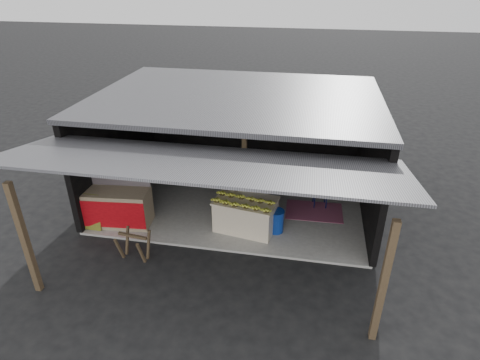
% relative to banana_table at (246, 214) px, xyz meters
% --- Properties ---
extents(ground, '(80.00, 80.00, 0.00)m').
position_rel_banana_table_xyz_m(ground, '(-0.51, -0.95, -0.47)').
color(ground, black).
rests_on(ground, ground).
extents(concrete_slab, '(7.00, 5.00, 0.06)m').
position_rel_banana_table_xyz_m(concrete_slab, '(-0.51, 1.55, -0.44)').
color(concrete_slab, gray).
rests_on(concrete_slab, ground).
extents(shophouse, '(7.40, 7.29, 3.02)m').
position_rel_banana_table_xyz_m(shophouse, '(-0.50, 1.87, 1.63)').
color(shophouse, black).
rests_on(shophouse, ground).
extents(banana_table, '(1.63, 1.16, 0.82)m').
position_rel_banana_table_xyz_m(banana_table, '(0.00, 0.00, 0.00)').
color(banana_table, silver).
rests_on(banana_table, concrete_slab).
extents(banana_pile, '(1.50, 1.04, 0.16)m').
position_rel_banana_table_xyz_m(banana_pile, '(0.00, 0.00, 0.49)').
color(banana_pile, yellow).
rests_on(banana_pile, banana_table).
extents(white_crate, '(0.96, 0.67, 1.05)m').
position_rel_banana_table_xyz_m(white_crate, '(-0.05, 0.89, 0.11)').
color(white_crate, white).
rests_on(white_crate, concrete_slab).
extents(neighbor_stall, '(1.72, 0.90, 1.71)m').
position_rel_banana_table_xyz_m(neighbor_stall, '(-3.23, -0.33, 0.10)').
color(neighbor_stall, '#998466').
rests_on(neighbor_stall, concrete_slab).
extents(green_signboard, '(0.63, 0.23, 0.93)m').
position_rel_banana_table_xyz_m(green_signboard, '(-3.82, -0.69, 0.06)').
color(green_signboard, black).
rests_on(green_signboard, concrete_slab).
extents(sawhorse, '(0.69, 0.65, 0.66)m').
position_rel_banana_table_xyz_m(sawhorse, '(-2.26, -1.56, -0.06)').
color(sawhorse, '#483924').
rests_on(sawhorse, ground).
extents(water_barrel, '(0.38, 0.38, 0.55)m').
position_rel_banana_table_xyz_m(water_barrel, '(0.75, 0.03, -0.14)').
color(water_barrel, navy).
rests_on(water_barrel, concrete_slab).
extents(plastic_chair, '(0.44, 0.44, 0.84)m').
position_rel_banana_table_xyz_m(plastic_chair, '(1.80, 1.55, 0.08)').
color(plastic_chair, '#0A0F3A').
rests_on(plastic_chair, concrete_slab).
extents(magenta_rug, '(1.53, 1.04, 0.01)m').
position_rel_banana_table_xyz_m(magenta_rug, '(1.68, 1.13, -0.41)').
color(magenta_rug, maroon).
rests_on(magenta_rug, concrete_slab).
extents(picture_frames, '(1.62, 0.04, 0.46)m').
position_rel_banana_table_xyz_m(picture_frames, '(-0.67, 3.95, 1.46)').
color(picture_frames, black).
rests_on(picture_frames, shophouse).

